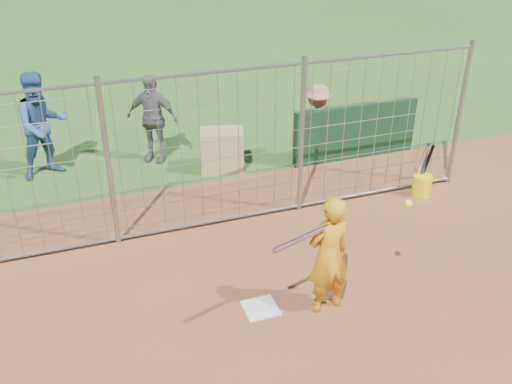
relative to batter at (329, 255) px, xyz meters
name	(u,v)px	position (x,y,z in m)	size (l,w,h in m)	color
ground	(255,299)	(-0.80, 0.45, -0.81)	(100.00, 100.00, 0.00)	#2D591E
home_plate	(261,308)	(-0.80, 0.25, -0.80)	(0.43, 0.43, 0.02)	silver
dugout_wall	(355,132)	(2.60, 4.05, -0.26)	(2.60, 0.20, 1.10)	#11381E
batter	(329,255)	(0.00, 0.00, 0.00)	(0.59, 0.39, 1.61)	orange
bystander_a	(42,125)	(-3.16, 5.30, 0.18)	(0.96, 0.75, 1.98)	navy
bystander_b	(152,118)	(-1.17, 5.29, 0.07)	(1.03, 0.43, 1.75)	#59595E
bystander_c	(316,123)	(1.82, 4.20, -0.03)	(1.00, 0.57, 1.55)	#9D6755
equipment_bin	(222,150)	(-0.04, 4.39, -0.41)	(0.80, 0.55, 0.80)	tan
equipment_in_play	(329,229)	(-0.13, -0.19, 0.51)	(1.79, 0.33, 0.32)	silver
bucket_with_bats	(422,182)	(2.94, 2.21, -0.56)	(0.34, 0.36, 0.98)	yellow
backstop_fence	(210,154)	(-0.80, 2.45, 0.45)	(9.08, 0.08, 2.60)	gray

